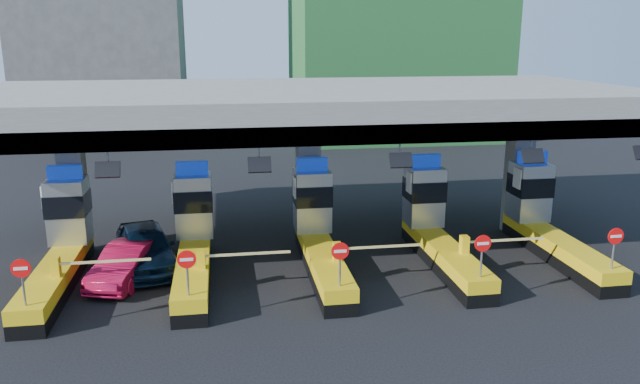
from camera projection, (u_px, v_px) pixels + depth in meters
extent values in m
plane|color=black|center=(319.00, 265.00, 25.65)|extent=(120.00, 120.00, 0.00)
cube|color=slate|center=(308.00, 105.00, 26.98)|extent=(28.00, 12.00, 1.50)
cube|color=#4C4C49|center=(331.00, 135.00, 21.62)|extent=(28.00, 0.60, 0.70)
cube|color=slate|center=(74.00, 192.00, 26.32)|extent=(1.00, 1.00, 5.50)
cube|color=slate|center=(308.00, 183.00, 27.84)|extent=(1.00, 1.00, 5.50)
cube|color=slate|center=(518.00, 176.00, 29.36)|extent=(1.00, 1.00, 5.50)
cylinder|color=slate|center=(108.00, 158.00, 20.63)|extent=(0.06, 0.06, 0.50)
cube|color=black|center=(108.00, 170.00, 20.53)|extent=(0.80, 0.38, 0.54)
cylinder|color=slate|center=(259.00, 154.00, 21.39)|extent=(0.06, 0.06, 0.50)
cube|color=black|center=(259.00, 165.00, 21.29)|extent=(0.80, 0.38, 0.54)
cylinder|color=slate|center=(400.00, 150.00, 22.15)|extent=(0.06, 0.06, 0.50)
cube|color=black|center=(401.00, 160.00, 22.05)|extent=(0.80, 0.38, 0.54)
cylinder|color=slate|center=(531.00, 146.00, 22.91)|extent=(0.06, 0.06, 0.50)
cube|color=black|center=(533.00, 156.00, 22.81)|extent=(0.80, 0.38, 0.54)
cube|color=black|center=(57.00, 284.00, 23.11)|extent=(1.20, 8.00, 0.50)
cube|color=#E5B70C|center=(55.00, 271.00, 22.99)|extent=(1.20, 8.00, 0.50)
cube|color=#9EA3A8|center=(69.00, 210.00, 25.29)|extent=(1.50, 1.50, 2.60)
cube|color=black|center=(68.00, 203.00, 25.19)|extent=(1.56, 1.56, 0.90)
cube|color=#0C2DBF|center=(65.00, 172.00, 24.90)|extent=(1.30, 0.35, 0.55)
cube|color=white|center=(44.00, 196.00, 24.70)|extent=(0.06, 0.70, 0.90)
cylinder|color=slate|center=(23.00, 286.00, 19.32)|extent=(0.07, 0.07, 1.30)
cylinder|color=red|center=(21.00, 268.00, 19.14)|extent=(0.60, 0.04, 0.60)
cube|color=white|center=(21.00, 269.00, 19.12)|extent=(0.42, 0.02, 0.10)
cube|color=#E5B70C|center=(56.00, 267.00, 21.74)|extent=(0.30, 0.35, 0.70)
cube|color=white|center=(104.00, 262.00, 21.97)|extent=(3.20, 0.08, 0.08)
cube|color=black|center=(194.00, 276.00, 23.87)|extent=(1.20, 8.00, 0.50)
cube|color=#E5B70C|center=(193.00, 263.00, 23.75)|extent=(1.20, 8.00, 0.50)
cube|color=#9EA3A8|center=(194.00, 205.00, 26.05)|extent=(1.50, 1.50, 2.60)
cube|color=black|center=(194.00, 198.00, 25.95)|extent=(1.56, 1.56, 0.90)
cube|color=#0C2DBF|center=(192.00, 168.00, 25.66)|extent=(1.30, 0.35, 0.55)
cube|color=white|center=(173.00, 191.00, 25.46)|extent=(0.06, 0.70, 0.90)
cylinder|color=slate|center=(188.00, 277.00, 20.08)|extent=(0.07, 0.07, 1.30)
cylinder|color=red|center=(187.00, 259.00, 19.90)|extent=(0.60, 0.04, 0.60)
cube|color=white|center=(187.00, 260.00, 19.88)|extent=(0.42, 0.02, 0.10)
cube|color=#E5B70C|center=(201.00, 259.00, 22.50)|extent=(0.30, 0.35, 0.70)
cube|color=white|center=(247.00, 254.00, 22.73)|extent=(3.20, 0.08, 0.08)
cube|color=black|center=(323.00, 268.00, 24.63)|extent=(1.20, 8.00, 0.50)
cube|color=#E5B70C|center=(323.00, 256.00, 24.51)|extent=(1.20, 8.00, 0.50)
cube|color=#9EA3A8|center=(312.00, 200.00, 26.81)|extent=(1.50, 1.50, 2.60)
cube|color=black|center=(312.00, 193.00, 26.71)|extent=(1.56, 1.56, 0.90)
cube|color=#0C2DBF|center=(312.00, 164.00, 26.42)|extent=(1.30, 0.35, 0.55)
cube|color=white|center=(294.00, 187.00, 26.22)|extent=(0.06, 0.70, 0.90)
cylinder|color=slate|center=(340.00, 268.00, 20.84)|extent=(0.07, 0.07, 1.30)
cylinder|color=red|center=(340.00, 251.00, 20.66)|extent=(0.60, 0.04, 0.60)
cube|color=white|center=(340.00, 251.00, 20.64)|extent=(0.42, 0.02, 0.10)
cube|color=#E5B70C|center=(337.00, 252.00, 23.27)|extent=(0.30, 0.35, 0.70)
cube|color=white|center=(380.00, 247.00, 23.49)|extent=(3.20, 0.08, 0.08)
cube|color=black|center=(443.00, 261.00, 25.39)|extent=(1.20, 8.00, 0.50)
cube|color=#E5B70C|center=(444.00, 250.00, 25.27)|extent=(1.20, 8.00, 0.50)
cube|color=#9EA3A8|center=(424.00, 195.00, 27.57)|extent=(1.50, 1.50, 2.60)
cube|color=black|center=(424.00, 189.00, 27.47)|extent=(1.56, 1.56, 0.90)
cube|color=#0C2DBF|center=(425.00, 160.00, 27.18)|extent=(1.30, 0.35, 0.55)
cube|color=white|center=(409.00, 182.00, 26.99)|extent=(0.06, 0.70, 0.90)
cylinder|color=slate|center=(481.00, 259.00, 21.60)|extent=(0.07, 0.07, 1.30)
cylinder|color=red|center=(483.00, 243.00, 21.42)|extent=(0.60, 0.04, 0.60)
cube|color=white|center=(483.00, 244.00, 21.40)|extent=(0.42, 0.02, 0.10)
cube|color=#E5B70C|center=(464.00, 245.00, 24.03)|extent=(0.30, 0.35, 0.70)
cube|color=white|center=(505.00, 240.00, 24.25)|extent=(3.20, 0.08, 0.08)
cube|color=black|center=(557.00, 255.00, 26.15)|extent=(1.20, 8.00, 0.50)
cube|color=#E5B70C|center=(558.00, 243.00, 26.03)|extent=(1.20, 8.00, 0.50)
cube|color=#9EA3A8|center=(529.00, 191.00, 28.33)|extent=(1.50, 1.50, 2.60)
cube|color=black|center=(530.00, 185.00, 28.23)|extent=(1.56, 1.56, 0.90)
cube|color=#0C2DBF|center=(532.00, 157.00, 27.94)|extent=(1.30, 0.35, 0.55)
cube|color=white|center=(517.00, 178.00, 27.75)|extent=(0.06, 0.70, 0.90)
cylinder|color=slate|center=(613.00, 252.00, 22.36)|extent=(0.07, 0.07, 1.30)
cylinder|color=red|center=(616.00, 236.00, 22.19)|extent=(0.60, 0.04, 0.60)
cube|color=white|center=(616.00, 236.00, 22.16)|extent=(0.42, 0.02, 0.10)
cube|color=#E5B70C|center=(584.00, 238.00, 24.79)|extent=(0.30, 0.35, 0.70)
cube|color=white|center=(622.00, 234.00, 25.01)|extent=(3.20, 0.08, 0.08)
cube|color=#4C4C49|center=(102.00, 37.00, 55.76)|extent=(14.00, 10.00, 18.00)
imported|color=black|center=(146.00, 247.00, 25.11)|extent=(3.32, 5.60, 1.79)
imported|color=#A70C31|center=(126.00, 263.00, 23.83)|extent=(2.68, 4.62, 1.44)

